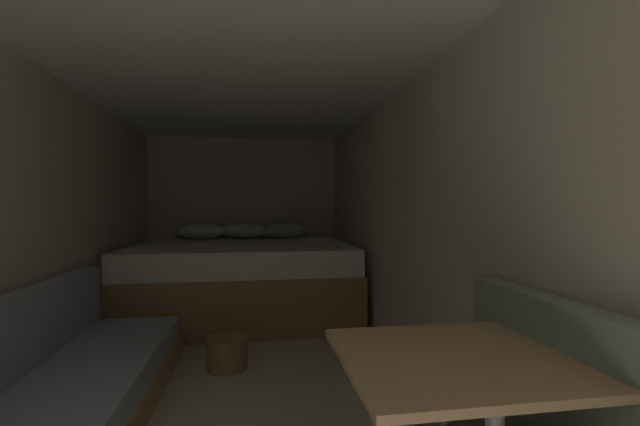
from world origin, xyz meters
TOP-DOWN VIEW (x-y plane):
  - ground_plane at (0.00, 2.37)m, footprint 7.57×7.57m
  - wall_back at (0.00, 5.18)m, footprint 2.47×0.05m
  - wall_left at (-1.21, 2.37)m, footprint 0.05×5.57m
  - wall_right at (1.21, 2.37)m, footprint 0.05×5.57m
  - ceiling_slab at (0.00, 2.37)m, footprint 2.47×5.57m
  - bed at (0.00, 4.24)m, footprint 2.25×1.76m
  - dinette_table at (0.76, 0.95)m, footprint 0.77×0.65m
  - wicker_basket at (-0.07, 2.79)m, footprint 0.29×0.29m

SIDE VIEW (x-z plane):
  - ground_plane at x=0.00m, z-range 0.00..0.00m
  - wicker_basket at x=-0.07m, z-range 0.00..0.22m
  - bed at x=0.00m, z-range -0.09..0.88m
  - dinette_table at x=0.76m, z-range 0.26..0.97m
  - wall_back at x=0.00m, z-range 0.00..2.03m
  - wall_left at x=-1.21m, z-range 0.00..2.03m
  - wall_right at x=1.21m, z-range 0.00..2.03m
  - ceiling_slab at x=0.00m, z-range 2.03..2.08m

